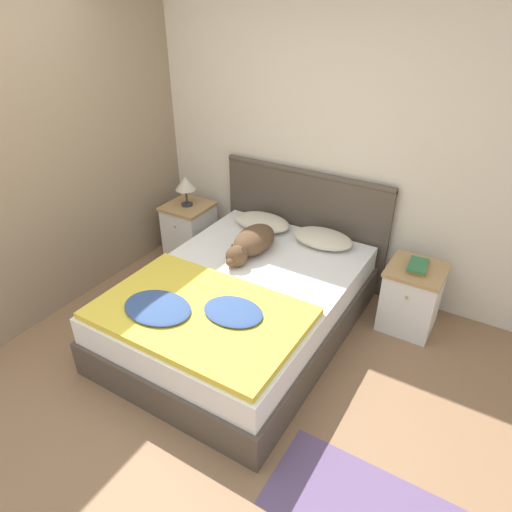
{
  "coord_description": "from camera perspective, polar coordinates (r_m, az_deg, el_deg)",
  "views": [
    {
      "loc": [
        1.71,
        -1.41,
        2.43
      ],
      "look_at": [
        0.12,
        1.21,
        0.59
      ],
      "focal_mm": 32.0,
      "sensor_mm": 36.0,
      "label": 1
    }
  ],
  "objects": [
    {
      "name": "ground_plane",
      "position": [
        3.29,
        -13.45,
        -17.81
      ],
      "size": [
        16.0,
        16.0,
        0.0
      ],
      "primitive_type": "plane",
      "color": "#896647"
    },
    {
      "name": "book_stack",
      "position": [
        3.7,
        19.62,
        -1.17
      ],
      "size": [
        0.16,
        0.25,
        0.04
      ],
      "color": "orange",
      "rests_on": "nightstand_right"
    },
    {
      "name": "nightstand_left",
      "position": [
        4.69,
        -8.29,
        3.29
      ],
      "size": [
        0.43,
        0.44,
        0.55
      ],
      "color": "white",
      "rests_on": "ground_plane"
    },
    {
      "name": "dog",
      "position": [
        3.76,
        -0.54,
        1.71
      ],
      "size": [
        0.28,
        0.69,
        0.21
      ],
      "color": "brown",
      "rests_on": "bed"
    },
    {
      "name": "pillow_right",
      "position": [
        3.95,
        8.34,
        2.2
      ],
      "size": [
        0.53,
        0.34,
        0.11
      ],
      "color": "beige",
      "rests_on": "bed"
    },
    {
      "name": "bed",
      "position": [
        3.62,
        -1.71,
        -6.19
      ],
      "size": [
        1.52,
        2.07,
        0.49
      ],
      "color": "#4C4238",
      "rests_on": "ground_plane"
    },
    {
      "name": "quilt",
      "position": [
        3.12,
        -7.3,
        -7.03
      ],
      "size": [
        1.41,
        0.92,
        0.09
      ],
      "color": "yellow",
      "rests_on": "bed"
    },
    {
      "name": "headboard",
      "position": [
        4.26,
        5.96,
        4.43
      ],
      "size": [
        1.6,
        0.06,
        1.03
      ],
      "color": "#4C4238",
      "rests_on": "ground_plane"
    },
    {
      "name": "wall_back",
      "position": [
        4.1,
        5.44,
        14.49
      ],
      "size": [
        9.0,
        0.06,
        2.55
      ],
      "color": "beige",
      "rests_on": "ground_plane"
    },
    {
      "name": "table_lamp",
      "position": [
        4.48,
        -8.81,
        8.86
      ],
      "size": [
        0.2,
        0.2,
        0.3
      ],
      "color": "#2D2D33",
      "rests_on": "nightstand_left"
    },
    {
      "name": "wall_side_left",
      "position": [
        4.14,
        -20.17,
        12.94
      ],
      "size": [
        0.06,
        3.1,
        2.55
      ],
      "color": "gray",
      "rests_on": "ground_plane"
    },
    {
      "name": "nightstand_right",
      "position": [
        3.85,
        18.82,
        -4.89
      ],
      "size": [
        0.43,
        0.44,
        0.55
      ],
      "color": "white",
      "rests_on": "ground_plane"
    },
    {
      "name": "pillow_left",
      "position": [
        4.19,
        0.81,
        4.27
      ],
      "size": [
        0.53,
        0.34,
        0.11
      ],
      "color": "beige",
      "rests_on": "bed"
    }
  ]
}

